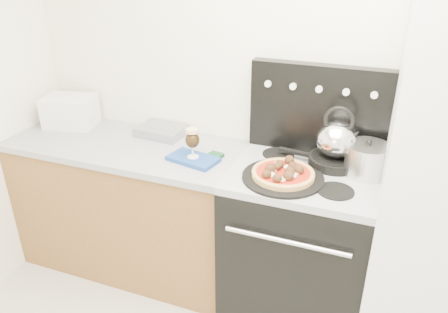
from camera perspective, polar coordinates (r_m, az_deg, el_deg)
The scene contains 15 objects.
room_shell at distance 1.43m, azimuth 1.36°, elevation -5.25°, with size 3.52×3.01×2.52m.
base_cabinet at distance 2.95m, azimuth -11.84°, elevation -6.54°, with size 1.45×0.60×0.86m, color brown.
countertop at distance 2.74m, azimuth -12.69°, elevation 1.43°, with size 1.48×0.63×0.04m, color #9D9DA1.
stove_body at distance 2.58m, azimuth 9.61°, elevation -11.41°, with size 0.76×0.65×0.88m, color black.
cooktop at distance 2.33m, azimuth 10.44°, elevation -2.37°, with size 0.76×0.65×0.04m, color #ADADB2.
backguard at distance 2.47m, azimuth 12.21°, elevation 6.01°, with size 0.76×0.08×0.50m, color black.
toaster_oven at distance 3.06m, azimuth -19.41°, elevation 5.60°, with size 0.31×0.23×0.20m, color silver.
foil_sheet at distance 2.79m, azimuth -8.16°, elevation 3.32°, with size 0.29×0.21×0.06m, color silver.
oven_mitt at distance 2.44m, azimuth -4.06°, elevation -0.32°, with size 0.28×0.16×0.02m, color #1C4191.
beer_glass at distance 2.40m, azimuth -4.13°, elevation 1.77°, with size 0.08×0.08×0.17m, color black, non-canonical shape.
pizza_pan at distance 2.23m, azimuth 7.69°, elevation -2.71°, with size 0.42×0.42×0.01m, color black.
pizza at distance 2.22m, azimuth 7.73°, elevation -2.05°, with size 0.32×0.32×0.05m, color tan, non-canonical shape.
skillet at distance 2.41m, azimuth 14.17°, elevation -0.55°, with size 0.27×0.27×0.05m, color black.
tea_kettle at distance 2.35m, azimuth 14.54°, elevation 2.56°, with size 0.21×0.21×0.24m, color silver, non-canonical shape.
stock_pot at distance 2.34m, azimuth 18.10°, elevation -0.52°, with size 0.22×0.22×0.16m, color silver.
Camera 1 is at (0.40, -0.86, 1.99)m, focal length 35.00 mm.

